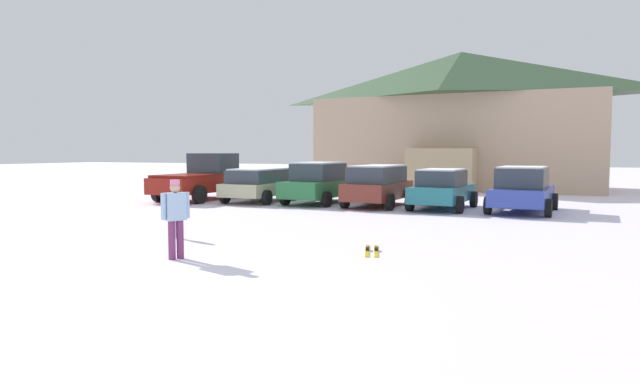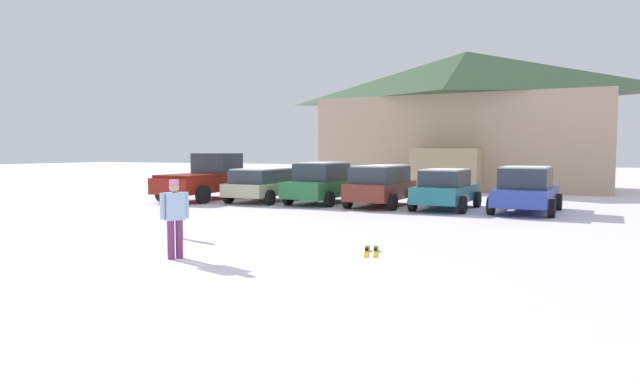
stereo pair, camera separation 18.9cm
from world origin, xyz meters
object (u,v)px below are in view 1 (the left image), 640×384
(ski_lodge, at_px, (460,119))
(pair_of_skis, at_px, (372,250))
(parked_beige_suv, at_px, (260,184))
(skier_child_in_orange_jacket, at_px, (179,217))
(parked_teal_hatchback, at_px, (443,189))
(parked_blue_hatchback, at_px, (523,189))
(skier_adult_in_blue_parka, at_px, (176,214))
(parked_maroon_van, at_px, (378,184))
(pickup_truck, at_px, (203,178))
(parked_green_coupe, at_px, (320,183))

(ski_lodge, distance_m, pair_of_skis, 23.98)
(parked_beige_suv, height_order, skier_child_in_orange_jacket, parked_beige_suv)
(parked_teal_hatchback, xyz_separation_m, parked_blue_hatchback, (2.93, 0.05, 0.05))
(parked_blue_hatchback, xyz_separation_m, skier_child_in_orange_jacket, (-7.76, -10.18, -0.29))
(parked_blue_hatchback, bearing_deg, ski_lodge, 108.51)
(skier_adult_in_blue_parka, distance_m, pair_of_skis, 4.39)
(pair_of_skis, bearing_deg, skier_child_in_orange_jacket, -177.94)
(ski_lodge, xyz_separation_m, parked_maroon_van, (-1.03, -13.54, -3.30))
(parked_blue_hatchback, distance_m, skier_child_in_orange_jacket, 12.80)
(pickup_truck, bearing_deg, parked_green_coupe, 3.39)
(parked_beige_suv, height_order, parked_teal_hatchback, parked_teal_hatchback)
(skier_child_in_orange_jacket, height_order, pair_of_skis, skier_child_in_orange_jacket)
(skier_adult_in_blue_parka, bearing_deg, parked_green_coupe, 99.56)
(skier_child_in_orange_jacket, bearing_deg, pair_of_skis, 2.06)
(parked_green_coupe, relative_size, parked_maroon_van, 1.10)
(parked_beige_suv, xyz_separation_m, skier_adult_in_blue_parka, (4.90, -12.41, 0.12))
(parked_maroon_van, bearing_deg, pair_of_skis, -73.50)
(parked_green_coupe, relative_size, parked_teal_hatchback, 1.10)
(skier_adult_in_blue_parka, bearing_deg, pickup_truck, 122.41)
(ski_lodge, xyz_separation_m, skier_child_in_orange_jacket, (-3.23, -23.72, -3.65))
(parked_maroon_van, bearing_deg, skier_adult_in_blue_parka, -92.43)
(ski_lodge, height_order, parked_green_coupe, ski_lodge)
(ski_lodge, distance_m, skier_adult_in_blue_parka, 26.29)
(skier_child_in_orange_jacket, bearing_deg, parked_beige_suv, 107.75)
(parked_beige_suv, distance_m, parked_blue_hatchback, 10.99)
(pickup_truck, distance_m, pair_of_skis, 15.18)
(parked_beige_suv, height_order, parked_blue_hatchback, parked_blue_hatchback)
(ski_lodge, distance_m, skier_child_in_orange_jacket, 24.22)
(parked_teal_hatchback, distance_m, skier_adult_in_blue_parka, 12.84)
(parked_maroon_van, bearing_deg, parked_beige_suv, -179.07)
(parked_green_coupe, height_order, parked_teal_hatchback, parked_green_coupe)
(parked_teal_hatchback, bearing_deg, parked_green_coupe, 176.07)
(parked_green_coupe, bearing_deg, parked_blue_hatchback, -2.20)
(parked_beige_suv, bearing_deg, parked_maroon_van, 0.93)
(skier_child_in_orange_jacket, distance_m, pair_of_skis, 5.20)
(parked_blue_hatchback, height_order, skier_adult_in_blue_parka, parked_blue_hatchback)
(skier_child_in_orange_jacket, xyz_separation_m, pair_of_skis, (5.16, 0.19, -0.54))
(pickup_truck, height_order, pair_of_skis, pickup_truck)
(ski_lodge, distance_m, parked_maroon_van, 13.97)
(skier_adult_in_blue_parka, xyz_separation_m, pair_of_skis, (3.49, 2.50, -0.92))
(parked_beige_suv, distance_m, parked_maroon_van, 5.44)
(pickup_truck, relative_size, pair_of_skis, 3.46)
(ski_lodge, height_order, parked_beige_suv, ski_lodge)
(parked_blue_hatchback, relative_size, pickup_truck, 0.85)
(ski_lodge, height_order, skier_child_in_orange_jacket, ski_lodge)
(parked_blue_hatchback, height_order, skier_child_in_orange_jacket, parked_blue_hatchback)
(parked_teal_hatchback, bearing_deg, ski_lodge, 96.74)
(parked_green_coupe, distance_m, parked_blue_hatchback, 8.25)
(parked_beige_suv, bearing_deg, skier_child_in_orange_jacket, -72.25)
(parked_blue_hatchback, height_order, pickup_truck, pickup_truck)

